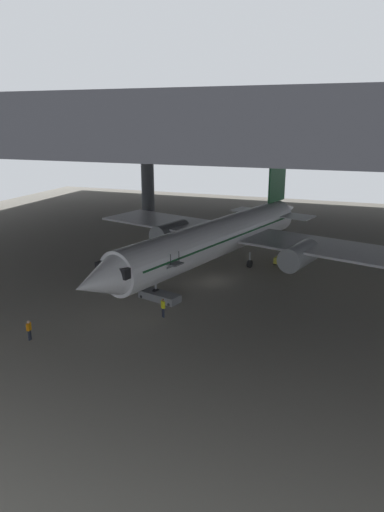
{
  "coord_description": "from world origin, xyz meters",
  "views": [
    {
      "loc": [
        13.97,
        -42.8,
        16.01
      ],
      "look_at": [
        -1.24,
        -0.76,
        2.7
      ],
      "focal_mm": 32.07,
      "sensor_mm": 36.0,
      "label": 1
    }
  ],
  "objects_px": {
    "crew_worker_near_nose": "(29,329)",
    "boarding_stairs": "(160,292)",
    "crew_worker_by_stairs": "(163,307)",
    "airplane_main": "(219,237)",
    "baggage_tug": "(282,259)"
  },
  "relations": [
    {
      "from": "crew_worker_near_nose",
      "to": "boarding_stairs",
      "type": "bearing_deg",
      "value": 60.65
    },
    {
      "from": "boarding_stairs",
      "to": "crew_worker_near_nose",
      "type": "distance_m",
      "value": 12.35
    },
    {
      "from": "crew_worker_by_stairs",
      "to": "airplane_main",
      "type": "bearing_deg",
      "value": 87.55
    },
    {
      "from": "boarding_stairs",
      "to": "crew_worker_near_nose",
      "type": "relative_size",
      "value": 3.05
    },
    {
      "from": "airplane_main",
      "to": "crew_worker_near_nose",
      "type": "height_order",
      "value": "airplane_main"
    },
    {
      "from": "boarding_stairs",
      "to": "crew_worker_by_stairs",
      "type": "xyz_separation_m",
      "value": [
        1.81,
        -3.5,
        0.21
      ]
    },
    {
      "from": "airplane_main",
      "to": "crew_worker_by_stairs",
      "type": "relative_size",
      "value": 23.45
    },
    {
      "from": "crew_worker_near_nose",
      "to": "baggage_tug",
      "type": "distance_m",
      "value": 29.74
    },
    {
      "from": "baggage_tug",
      "to": "airplane_main",
      "type": "bearing_deg",
      "value": -146.77
    },
    {
      "from": "airplane_main",
      "to": "crew_worker_near_nose",
      "type": "bearing_deg",
      "value": -111.44
    },
    {
      "from": "airplane_main",
      "to": "crew_worker_by_stairs",
      "type": "bearing_deg",
      "value": -92.45
    },
    {
      "from": "airplane_main",
      "to": "baggage_tug",
      "type": "relative_size",
      "value": 16.39
    },
    {
      "from": "crew_worker_near_nose",
      "to": "crew_worker_by_stairs",
      "type": "xyz_separation_m",
      "value": [
        7.86,
        7.26,
        0.06
      ]
    },
    {
      "from": "airplane_main",
      "to": "crew_worker_near_nose",
      "type": "xyz_separation_m",
      "value": [
        -8.47,
        -21.58,
        -2.72
      ]
    },
    {
      "from": "boarding_stairs",
      "to": "crew_worker_near_nose",
      "type": "xyz_separation_m",
      "value": [
        -6.05,
        -10.77,
        0.15
      ]
    }
  ]
}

